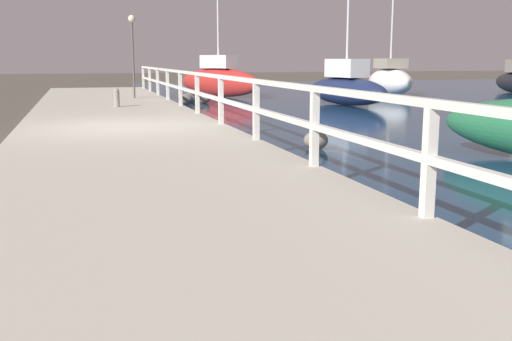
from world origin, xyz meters
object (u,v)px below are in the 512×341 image
sailboat_navy (346,88)px  dock_lamp (132,37)px  mooring_bollard (117,97)px  sailboat_white (390,80)px  sailboat_red (219,80)px

sailboat_navy → dock_lamp: bearing=155.1°
mooring_bollard → dock_lamp: bearing=77.7°
dock_lamp → sailboat_white: (11.73, 2.67, -1.70)m
dock_lamp → sailboat_white: bearing=12.8°
dock_lamp → sailboat_white: sailboat_white is taller
mooring_bollard → sailboat_white: bearing=27.7°
sailboat_white → sailboat_navy: size_ratio=1.05×
dock_lamp → sailboat_navy: sailboat_navy is taller
mooring_bollard → sailboat_red: 9.61m
sailboat_red → sailboat_navy: sailboat_red is taller
sailboat_white → sailboat_navy: (-4.29, -4.57, -0.08)m
sailboat_red → mooring_bollard: bearing=-145.5°
mooring_bollard → sailboat_white: sailboat_white is taller
sailboat_red → sailboat_white: bearing=-36.4°
mooring_bollard → sailboat_navy: sailboat_navy is taller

